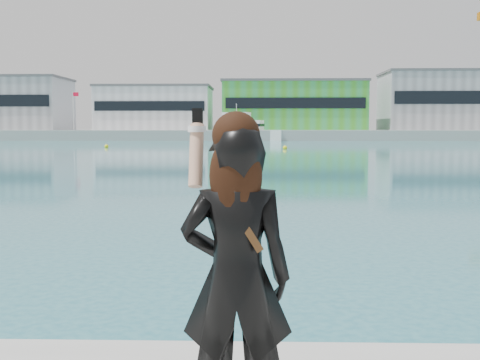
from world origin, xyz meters
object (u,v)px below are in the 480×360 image
at_px(motor_yacht, 243,130).
at_px(buoy_near, 285,149).
at_px(woman, 236,269).
at_px(buoy_far, 106,148).

relative_size(motor_yacht, buoy_near, 31.82).
xyz_separation_m(motor_yacht, woman, (2.73, -113.90, -0.33)).
bearing_deg(buoy_near, buoy_far, 168.20).
height_order(buoy_far, woman, woman).
distance_m(motor_yacht, buoy_far, 45.97).
distance_m(motor_yacht, buoy_near, 48.10).
bearing_deg(woman, buoy_near, -92.88).
relative_size(buoy_near, woman, 0.29).
relative_size(motor_yacht, woman, 9.17).
bearing_deg(buoy_near, woman, -92.86).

